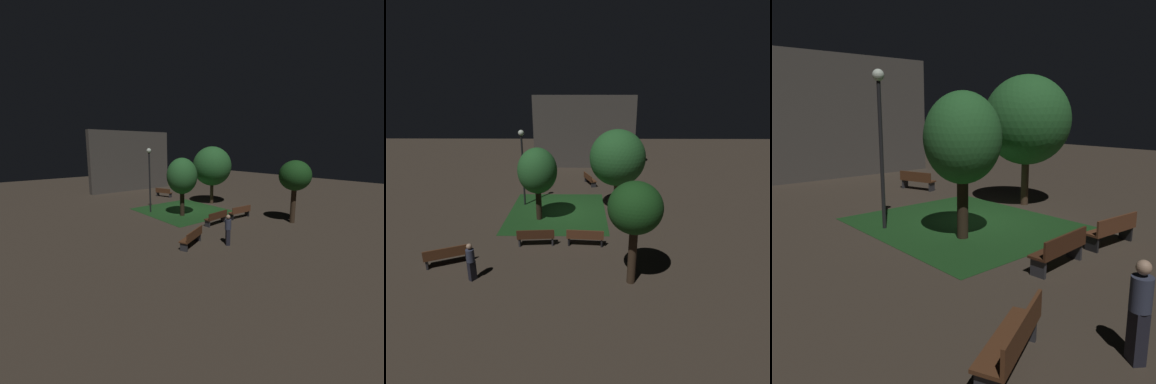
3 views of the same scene
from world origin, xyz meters
TOP-DOWN VIEW (x-y plane):
  - ground_plane at (0.00, 0.00)m, footprint 60.00×60.00m
  - grass_lawn at (-0.47, 0.02)m, footprint 5.96×6.73m
  - bench_lawn_edge at (-1.20, -4.35)m, footprint 1.83×0.61m
  - bench_path_side at (1.20, -4.35)m, footprint 1.83×0.62m
  - bench_corner at (-4.83, -6.15)m, footprint 1.84×1.17m
  - bench_by_lamp at (1.65, 5.86)m, footprint 1.02×1.86m
  - tree_tall_center at (-1.47, -1.10)m, footprint 2.23×2.23m
  - tree_right_canopy at (3.19, 0.51)m, footprint 3.38×3.38m
  - lamp_post_plaza_west at (-2.73, 1.28)m, footprint 0.36×0.36m
  - pedestrian at (-3.35, -7.23)m, footprint 0.33×0.34m
  - building_wall_backdrop at (1.29, 11.88)m, footprint 9.67×0.80m

SIDE VIEW (x-z plane):
  - ground_plane at x=0.00m, z-range 0.00..0.00m
  - grass_lawn at x=-0.47m, z-range 0.00..0.01m
  - bench_lawn_edge at x=-1.20m, z-range 0.04..0.92m
  - bench_path_side at x=1.20m, z-range 0.04..0.92m
  - bench_corner at x=-4.83m, z-range 0.04..0.92m
  - bench_by_lamp at x=1.65m, z-range 0.04..0.92m
  - pedestrian at x=-3.35m, z-range 0.05..1.66m
  - tree_tall_center at x=-1.47m, z-range 0.78..5.03m
  - lamp_post_plaza_west at x=-2.73m, z-range 0.85..5.76m
  - tree_right_canopy at x=3.19m, z-range 0.80..5.86m
  - building_wall_backdrop at x=1.29m, z-range 0.00..6.78m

